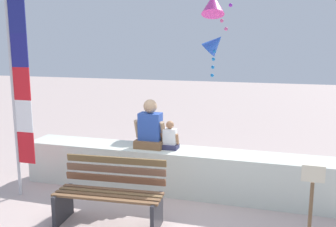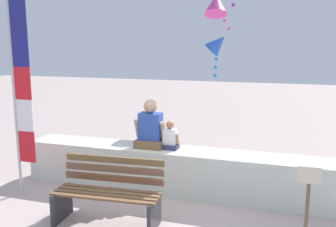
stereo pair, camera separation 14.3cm
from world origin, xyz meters
name	(u,v)px [view 1 (the left image)]	position (x,y,z in m)	size (l,w,h in m)	color
ground_plane	(155,221)	(0.00, 0.00, 0.00)	(40.00, 40.00, 0.00)	#BAA49D
seawall_ledge	(176,171)	(0.00, 1.13, 0.36)	(5.34, 0.64, 0.73)	silver
park_bench	(110,195)	(-0.57, -0.22, 0.41)	(1.51, 0.72, 0.88)	brown
person_adult	(150,129)	(-0.46, 1.16, 1.05)	(0.53, 0.39, 0.82)	brown
person_child	(170,138)	(-0.12, 1.16, 0.91)	(0.31, 0.23, 0.47)	#2E2E50
flag_banner	(19,91)	(-2.31, 0.25, 1.73)	(0.35, 0.05, 3.12)	#B7B7BC
kite_blue	(215,44)	(0.07, 4.25, 2.45)	(0.65, 0.68, 1.07)	blue
kite_magenta	(213,4)	(0.08, 3.92, 3.32)	(0.64, 0.72, 0.89)	#DB3D9E
sign_post	(311,208)	(1.97, -0.56, 0.71)	(0.24, 0.04, 1.18)	brown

